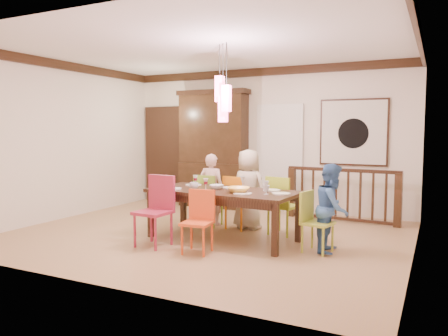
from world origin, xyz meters
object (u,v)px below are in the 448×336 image
at_px(china_hutch, 213,149).
at_px(person_far_left, 211,189).
at_px(balustrade, 342,194).
at_px(chair_far_left, 209,196).
at_px(person_far_mid, 248,189).
at_px(dining_table, 223,195).
at_px(person_end_right, 332,208).
at_px(chair_end_right, 318,218).

distance_m(china_hutch, person_far_left, 1.93).
xyz_separation_m(balustrade, person_far_left, (-1.97, -1.29, 0.12)).
relative_size(chair_far_left, person_far_mid, 0.67).
relative_size(dining_table, person_end_right, 1.91).
xyz_separation_m(chair_far_left, china_hutch, (-0.82, 1.71, 0.73)).
relative_size(chair_far_left, china_hutch, 0.36).
height_order(chair_end_right, person_end_right, person_end_right).
bearing_deg(chair_end_right, dining_table, 98.52).
distance_m(balustrade, person_far_mid, 1.81).
xyz_separation_m(chair_far_left, person_end_right, (2.25, -0.68, 0.09)).
bearing_deg(chair_far_left, person_end_right, 162.02).
bearing_deg(person_far_left, china_hutch, -69.62).
bearing_deg(dining_table, chair_end_right, 1.30).
xyz_separation_m(chair_far_left, chair_end_right, (2.08, -0.81, -0.04)).
bearing_deg(balustrade, dining_table, -118.42).
bearing_deg(person_far_mid, person_end_right, 163.31).
bearing_deg(china_hutch, balustrade, -7.07).
relative_size(balustrade, person_end_right, 1.70).
bearing_deg(person_far_mid, china_hutch, -37.15).
height_order(chair_end_right, person_far_left, person_far_left).
height_order(person_far_left, person_end_right, person_far_left).
distance_m(chair_far_left, person_far_left, 0.14).
relative_size(chair_end_right, person_end_right, 0.68).
height_order(dining_table, chair_end_right, chair_end_right).
xyz_separation_m(dining_table, balustrade, (1.34, 2.11, -0.17)).
bearing_deg(person_far_left, dining_table, 121.37).
relative_size(chair_far_left, chair_end_right, 1.09).
relative_size(dining_table, chair_end_right, 2.80).
height_order(dining_table, balustrade, balustrade).
xyz_separation_m(dining_table, person_far_mid, (0.06, 0.84, -0.01)).
xyz_separation_m(balustrade, person_end_right, (0.28, -2.05, 0.10)).
height_order(person_far_left, person_far_mid, person_far_mid).
bearing_deg(balustrade, person_end_right, -78.37).
xyz_separation_m(dining_table, person_far_left, (-0.63, 0.82, -0.05)).
bearing_deg(chair_far_left, dining_table, 129.50).
relative_size(chair_end_right, person_far_mid, 0.62).
bearing_deg(person_end_right, person_far_mid, 61.19).
bearing_deg(person_far_left, balustrade, -153.06).
bearing_deg(chair_end_right, person_far_left, 78.07).
relative_size(chair_end_right, china_hutch, 0.33).
bearing_deg(chair_far_left, person_far_left, -91.63).
xyz_separation_m(china_hutch, person_far_mid, (1.51, -1.62, -0.58)).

